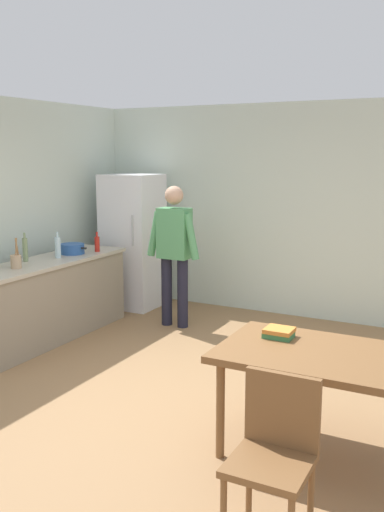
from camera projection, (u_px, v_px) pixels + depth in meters
ground_plane at (167, 398)px, 4.85m from camera, size 14.00×14.00×0.00m
wall_back at (282, 211)px, 7.22m from camera, size 6.40×0.12×2.70m
kitchen_counter at (48, 299)px, 6.37m from camera, size 0.64×2.20×0.90m
refrigerator at (133, 241)px, 7.64m from camera, size 0.70×0.67×1.80m
person at (174, 247)px, 6.71m from camera, size 0.70×0.22×1.70m
dining_table at (322, 363)px, 3.83m from camera, size 1.40×0.90×0.75m
chair at (275, 447)px, 3.01m from camera, size 0.42×0.42×0.91m
cooking_pot at (72, 249)px, 6.68m from camera, size 0.40×0.28×0.12m
utensil_jar at (16, 261)px, 5.83m from camera, size 0.11×0.11×0.32m
bottle_sauce_red at (97, 244)px, 6.82m from camera, size 0.06×0.06×0.24m
bottle_water_clear at (58, 247)px, 6.41m from camera, size 0.07×0.07×0.30m
bottle_vinegar_tall at (25, 249)px, 6.19m from camera, size 0.06×0.06×0.32m
book_stack at (279, 333)px, 4.11m from camera, size 0.21×0.18×0.07m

